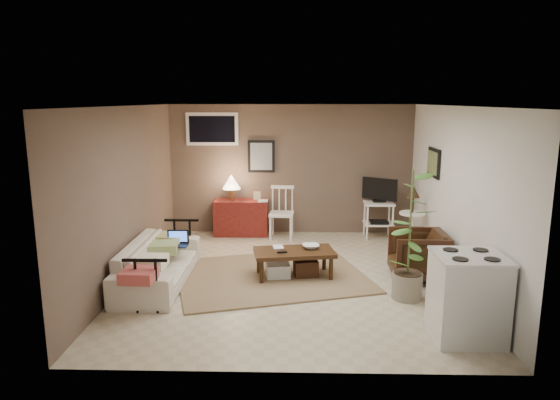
{
  "coord_description": "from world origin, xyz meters",
  "views": [
    {
      "loc": [
        0.03,
        -6.71,
        2.48
      ],
      "look_at": [
        -0.15,
        0.35,
        1.06
      ],
      "focal_mm": 32.0,
      "sensor_mm": 36.0,
      "label": 1
    }
  ],
  "objects_px": {
    "red_console": "(240,214)",
    "spindle_chair": "(282,214)",
    "sofa": "(158,256)",
    "side_table": "(412,211)",
    "armchair": "(418,253)",
    "stove": "(467,297)",
    "coffee_table": "(294,262)",
    "tv_stand": "(379,206)",
    "potted_plant": "(410,231)"
  },
  "relations": [
    {
      "from": "coffee_table",
      "to": "sofa",
      "type": "height_order",
      "value": "sofa"
    },
    {
      "from": "coffee_table",
      "to": "armchair",
      "type": "relative_size",
      "value": 1.57
    },
    {
      "from": "potted_plant",
      "to": "sofa",
      "type": "bearing_deg",
      "value": 172.05
    },
    {
      "from": "coffee_table",
      "to": "potted_plant",
      "type": "height_order",
      "value": "potted_plant"
    },
    {
      "from": "sofa",
      "to": "red_console",
      "type": "bearing_deg",
      "value": -18.83
    },
    {
      "from": "side_table",
      "to": "armchair",
      "type": "distance_m",
      "value": 1.32
    },
    {
      "from": "sofa",
      "to": "stove",
      "type": "distance_m",
      "value": 3.97
    },
    {
      "from": "armchair",
      "to": "stove",
      "type": "bearing_deg",
      "value": 3.98
    },
    {
      "from": "sofa",
      "to": "red_console",
      "type": "height_order",
      "value": "red_console"
    },
    {
      "from": "tv_stand",
      "to": "stove",
      "type": "bearing_deg",
      "value": -86.09
    },
    {
      "from": "coffee_table",
      "to": "red_console",
      "type": "distance_m",
      "value": 2.48
    },
    {
      "from": "tv_stand",
      "to": "stove",
      "type": "distance_m",
      "value": 3.92
    },
    {
      "from": "armchair",
      "to": "stove",
      "type": "xyz_separation_m",
      "value": [
        0.07,
        -1.79,
        0.08
      ]
    },
    {
      "from": "potted_plant",
      "to": "stove",
      "type": "xyz_separation_m",
      "value": [
        0.38,
        -1.05,
        -0.43
      ]
    },
    {
      "from": "armchair",
      "to": "tv_stand",
      "type": "bearing_deg",
      "value": -173.09
    },
    {
      "from": "coffee_table",
      "to": "side_table",
      "type": "relative_size",
      "value": 1.07
    },
    {
      "from": "coffee_table",
      "to": "sofa",
      "type": "distance_m",
      "value": 1.88
    },
    {
      "from": "tv_stand",
      "to": "side_table",
      "type": "height_order",
      "value": "side_table"
    },
    {
      "from": "sofa",
      "to": "spindle_chair",
      "type": "xyz_separation_m",
      "value": [
        1.63,
        2.36,
        0.05
      ]
    },
    {
      "from": "potted_plant",
      "to": "red_console",
      "type": "bearing_deg",
      "value": 129.01
    },
    {
      "from": "sofa",
      "to": "red_console",
      "type": "distance_m",
      "value": 2.68
    },
    {
      "from": "tv_stand",
      "to": "side_table",
      "type": "relative_size",
      "value": 0.99
    },
    {
      "from": "spindle_chair",
      "to": "armchair",
      "type": "bearing_deg",
      "value": -46.84
    },
    {
      "from": "stove",
      "to": "tv_stand",
      "type": "bearing_deg",
      "value": 93.91
    },
    {
      "from": "side_table",
      "to": "armchair",
      "type": "height_order",
      "value": "side_table"
    },
    {
      "from": "coffee_table",
      "to": "sofa",
      "type": "xyz_separation_m",
      "value": [
        -1.85,
        -0.27,
        0.16
      ]
    },
    {
      "from": "coffee_table",
      "to": "red_console",
      "type": "xyz_separation_m",
      "value": [
        -0.99,
        2.27,
        0.16
      ]
    },
    {
      "from": "tv_stand",
      "to": "sofa",
      "type": "bearing_deg",
      "value": -144.79
    },
    {
      "from": "coffee_table",
      "to": "sofa",
      "type": "relative_size",
      "value": 0.6
    },
    {
      "from": "red_console",
      "to": "potted_plant",
      "type": "distance_m",
      "value": 3.88
    },
    {
      "from": "stove",
      "to": "armchair",
      "type": "bearing_deg",
      "value": 92.31
    },
    {
      "from": "coffee_table",
      "to": "red_console",
      "type": "bearing_deg",
      "value": 113.52
    },
    {
      "from": "red_console",
      "to": "coffee_table",
      "type": "bearing_deg",
      "value": -66.48
    },
    {
      "from": "red_console",
      "to": "armchair",
      "type": "xyz_separation_m",
      "value": [
        2.73,
        -2.26,
        -0.02
      ]
    },
    {
      "from": "tv_stand",
      "to": "side_table",
      "type": "xyz_separation_m",
      "value": [
        0.39,
        -0.86,
        0.1
      ]
    },
    {
      "from": "spindle_chair",
      "to": "tv_stand",
      "type": "bearing_deg",
      "value": 1.15
    },
    {
      "from": "red_console",
      "to": "tv_stand",
      "type": "bearing_deg",
      "value": -3.06
    },
    {
      "from": "potted_plant",
      "to": "coffee_table",
      "type": "bearing_deg",
      "value": 153.2
    },
    {
      "from": "red_console",
      "to": "stove",
      "type": "bearing_deg",
      "value": -55.3
    },
    {
      "from": "armchair",
      "to": "potted_plant",
      "type": "distance_m",
      "value": 0.94
    },
    {
      "from": "red_console",
      "to": "spindle_chair",
      "type": "height_order",
      "value": "red_console"
    },
    {
      "from": "side_table",
      "to": "spindle_chair",
      "type": "bearing_deg",
      "value": 159.07
    },
    {
      "from": "sofa",
      "to": "side_table",
      "type": "relative_size",
      "value": 1.8
    },
    {
      "from": "coffee_table",
      "to": "red_console",
      "type": "relative_size",
      "value": 1.04
    },
    {
      "from": "spindle_chair",
      "to": "armchair",
      "type": "distance_m",
      "value": 2.87
    },
    {
      "from": "sofa",
      "to": "stove",
      "type": "xyz_separation_m",
      "value": [
        3.67,
        -1.51,
        0.07
      ]
    },
    {
      "from": "sofa",
      "to": "side_table",
      "type": "bearing_deg",
      "value": -67.95
    },
    {
      "from": "red_console",
      "to": "armchair",
      "type": "distance_m",
      "value": 3.55
    },
    {
      "from": "sofa",
      "to": "side_table",
      "type": "xyz_separation_m",
      "value": [
        3.79,
        1.54,
        0.3
      ]
    },
    {
      "from": "red_console",
      "to": "side_table",
      "type": "bearing_deg",
      "value": -18.8
    }
  ]
}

